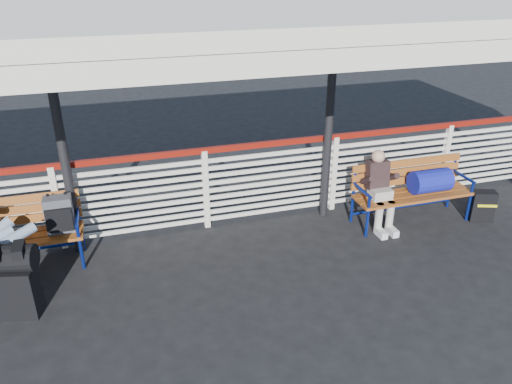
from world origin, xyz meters
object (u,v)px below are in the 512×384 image
object	(u,v)px
suitcase_side	(482,206)
bench_left	(24,224)
luggage_stack	(14,278)
companion_person	(380,189)
bench_right	(421,183)

from	to	relation	value
suitcase_side	bench_left	bearing A→B (deg)	-165.97
bench_left	luggage_stack	bearing A→B (deg)	-90.73
companion_person	bench_left	bearing A→B (deg)	175.65
bench_left	companion_person	xyz separation A→B (m)	(4.80, -0.36, -0.00)
bench_right	luggage_stack	bearing A→B (deg)	-173.03
suitcase_side	companion_person	bearing A→B (deg)	-170.60
bench_right	companion_person	size ratio (longest dim) A/B	1.57
bench_right	bench_left	bearing A→B (deg)	176.25
luggage_stack	companion_person	xyz separation A→B (m)	(4.81, 0.66, 0.11)
bench_left	bench_right	size ratio (longest dim) A/B	1.00
luggage_stack	bench_right	size ratio (longest dim) A/B	0.50
bench_left	companion_person	size ratio (longest dim) A/B	1.57
bench_right	companion_person	distance (m)	0.68
bench_left	bench_right	xyz separation A→B (m)	(5.47, -0.36, -0.00)
bench_right	suitcase_side	distance (m)	1.04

